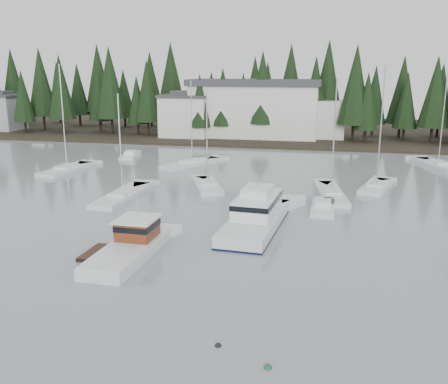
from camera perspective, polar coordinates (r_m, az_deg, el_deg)
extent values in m
cube|color=black|center=(112.45, 7.23, 6.99)|extent=(240.00, 54.00, 1.00)
cube|color=silver|center=(97.79, -4.40, 8.53)|extent=(9.00, 7.00, 7.50)
cube|color=#38383D|center=(97.50, -4.44, 10.87)|extent=(9.54, 7.42, 0.50)
cube|color=#38383D|center=(97.47, -4.45, 11.22)|extent=(4.95, 3.85, 0.80)
cube|color=#999EA0|center=(118.67, -24.11, 8.20)|extent=(8.00, 7.00, 7.00)
cube|color=silver|center=(97.69, 3.52, 9.28)|extent=(24.00, 10.00, 10.00)
cube|color=#38383D|center=(97.41, 3.57, 12.38)|extent=(25.00, 11.00, 1.20)
cube|color=silver|center=(98.68, 10.67, 8.24)|extent=(10.00, 8.00, 7.00)
cube|color=silver|center=(37.34, -10.92, -7.21)|extent=(3.37, 9.58, 1.37)
cube|color=silver|center=(37.09, -10.98, -6.15)|extent=(3.30, 9.39, 0.13)
cube|color=#511E10|center=(38.48, -9.86, -4.18)|extent=(2.66, 2.91, 1.48)
cube|color=white|center=(38.25, -9.91, -3.05)|extent=(2.98, 3.29, 0.13)
cube|color=black|center=(38.39, -9.88, -3.76)|extent=(2.72, 2.96, 0.42)
cylinder|color=#A5A8AD|center=(38.00, -9.96, -1.76)|extent=(0.08, 0.08, 1.69)
cube|color=black|center=(38.53, -14.52, -7.00)|extent=(1.34, 3.41, 0.58)
cube|color=silver|center=(43.30, 3.61, -3.90)|extent=(4.71, 12.75, 1.82)
cube|color=black|center=(43.35, 3.60, -4.07)|extent=(4.76, 12.81, 0.25)
cube|color=white|center=(43.39, 3.83, -1.44)|extent=(3.61, 6.71, 1.65)
cube|color=black|center=(43.28, 3.83, -0.93)|extent=(3.69, 6.78, 0.46)
cube|color=white|center=(43.08, 3.85, 0.09)|extent=(2.54, 3.40, 0.74)
cylinder|color=#A5A8AD|center=(42.88, 3.87, 1.27)|extent=(0.10, 0.10, 1.25)
cube|color=silver|center=(76.41, 23.25, 2.67)|extent=(5.98, 10.23, 1.05)
cube|color=white|center=(76.30, 23.29, 3.15)|extent=(3.01, 3.82, 0.30)
cylinder|color=#A5A8AD|center=(75.52, 23.74, 7.69)|extent=(0.14, 0.14, 12.42)
cube|color=silver|center=(59.79, 17.00, 0.33)|extent=(4.67, 8.48, 1.05)
cube|color=white|center=(59.65, 17.05, 0.93)|extent=(2.48, 3.13, 0.30)
cylinder|color=#A5A8AD|center=(58.59, 17.50, 7.15)|extent=(0.14, 0.14, 13.28)
cube|color=silver|center=(57.68, -1.92, 0.46)|extent=(5.68, 8.90, 1.05)
cube|color=white|center=(57.53, -1.93, 1.08)|extent=(2.79, 3.38, 0.30)
cylinder|color=#A5A8AD|center=(56.62, -1.97, 6.11)|extent=(0.14, 0.14, 10.42)
cube|color=silver|center=(54.46, -11.48, -0.63)|extent=(2.93, 10.94, 1.05)
cube|color=white|center=(54.30, -11.51, 0.03)|extent=(1.98, 3.74, 0.30)
cylinder|color=#A5A8AD|center=(53.33, -11.78, 5.34)|extent=(0.14, 0.14, 10.42)
cube|color=silver|center=(71.42, -3.66, 3.07)|extent=(7.20, 10.56, 1.05)
cube|color=white|center=(71.30, -3.67, 3.58)|extent=(3.29, 4.03, 0.30)
cylinder|color=#A5A8AD|center=(70.52, -3.74, 8.00)|extent=(0.14, 0.14, 11.30)
cube|color=silver|center=(70.39, -17.48, 2.29)|extent=(3.90, 9.75, 1.05)
cube|color=white|center=(70.26, -17.52, 2.80)|extent=(2.36, 3.43, 0.30)
cylinder|color=#A5A8AD|center=(69.36, -17.92, 8.17)|extent=(0.14, 0.14, 13.47)
cube|color=silver|center=(55.32, 12.11, -0.44)|extent=(4.05, 10.61, 1.05)
cube|color=white|center=(55.16, 12.15, 0.21)|extent=(2.24, 3.75, 0.30)
cylinder|color=#A5A8AD|center=(54.11, 12.46, 6.23)|extent=(0.14, 0.14, 11.92)
cube|color=silver|center=(49.39, 11.23, -2.04)|extent=(2.21, 5.91, 0.90)
cube|color=white|center=(49.20, 11.26, -1.25)|extent=(1.50, 1.89, 0.55)
cube|color=silver|center=(79.04, -10.65, 3.97)|extent=(3.17, 6.20, 0.90)
cube|color=white|center=(78.92, -10.67, 4.47)|extent=(1.80, 2.12, 0.55)
sphere|color=#145933|center=(24.46, 5.03, -19.41)|extent=(0.40, 0.40, 0.40)
sphere|color=black|center=(25.96, -0.68, -17.20)|extent=(0.34, 0.34, 0.34)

